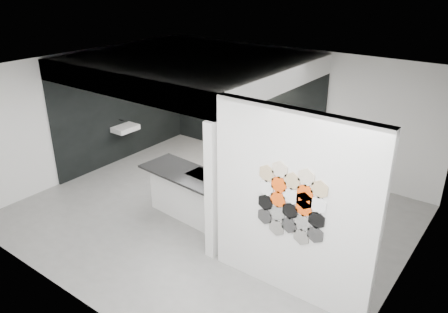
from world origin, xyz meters
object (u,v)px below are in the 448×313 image
at_px(stockpot, 203,93).
at_px(wall_basin, 125,128).
at_px(partition_panel, 292,207).
at_px(utensil_cup, 218,97).
at_px(glass_vase, 293,112).
at_px(kitchen_island, 189,193).
at_px(bottle_dark, 234,99).
at_px(glass_bowl, 293,112).
at_px(kettle, 276,108).

bearing_deg(stockpot, wall_basin, -109.69).
relative_size(partition_panel, utensil_cup, 29.89).
xyz_separation_m(stockpot, glass_vase, (2.65, 0.00, -0.03)).
bearing_deg(kitchen_island, bottle_dark, 115.61).
distance_m(kitchen_island, glass_bowl, 3.27).
bearing_deg(kettle, stockpot, 160.50).
bearing_deg(bottle_dark, partition_panel, -45.97).
distance_m(glass_vase, utensil_cup, 2.17).
bearing_deg(wall_basin, stockpot, 70.31).
xyz_separation_m(kettle, glass_bowl, (0.44, 0.00, -0.03)).
relative_size(stockpot, glass_bowl, 1.55).
bearing_deg(partition_panel, wall_basin, 161.77).
xyz_separation_m(kitchen_island, utensil_cup, (-1.71, 3.12, 0.88)).
xyz_separation_m(wall_basin, bottle_dark, (1.73, 2.07, 0.54)).
xyz_separation_m(wall_basin, utensil_cup, (1.22, 2.07, 0.52)).
xyz_separation_m(kitchen_island, glass_bowl, (0.46, 3.12, 0.88)).
xyz_separation_m(kettle, utensil_cup, (-1.73, 0.00, -0.03)).
bearing_deg(kettle, glass_bowl, -19.50).
height_order(stockpot, kettle, stockpot).
distance_m(wall_basin, utensil_cup, 2.45).
height_order(partition_panel, glass_bowl, partition_panel).
distance_m(bottle_dark, utensil_cup, 0.51).
bearing_deg(partition_panel, glass_vase, 118.23).
xyz_separation_m(kettle, bottle_dark, (-1.22, 0.00, -0.00)).
distance_m(kitchen_island, utensil_cup, 3.66).
xyz_separation_m(bottle_dark, utensil_cup, (-0.51, 0.00, -0.03)).
bearing_deg(kitchen_island, stockpot, 129.63).
distance_m(partition_panel, glass_bowl, 4.39).
height_order(partition_panel, glass_vase, partition_panel).
relative_size(partition_panel, bottle_dark, 19.36).
relative_size(wall_basin, kitchen_island, 0.32).
xyz_separation_m(glass_vase, bottle_dark, (-1.66, 0.00, 0.01)).
bearing_deg(glass_bowl, kettle, 180.00).
relative_size(kettle, glass_bowl, 1.33).
distance_m(kitchen_island, kettle, 3.25).
height_order(wall_basin, glass_bowl, glass_bowl).
relative_size(partition_panel, stockpot, 13.25).
relative_size(wall_basin, utensil_cup, 6.41).
xyz_separation_m(partition_panel, stockpot, (-4.73, 3.87, 0.01)).
bearing_deg(partition_panel, kettle, 123.03).
xyz_separation_m(partition_panel, utensil_cup, (-4.24, 3.87, -0.03)).
distance_m(stockpot, glass_bowl, 2.65).
height_order(wall_basin, utensil_cup, utensil_cup).
xyz_separation_m(glass_bowl, utensil_cup, (-2.17, 0.00, -0.00)).
distance_m(glass_bowl, utensil_cup, 2.17).
height_order(glass_vase, utensil_cup, glass_vase).
xyz_separation_m(partition_panel, glass_bowl, (-2.08, 3.87, -0.03)).
distance_m(kettle, glass_vase, 0.44).
bearing_deg(glass_vase, bottle_dark, 180.00).
xyz_separation_m(glass_vase, utensil_cup, (-2.17, 0.00, -0.01)).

